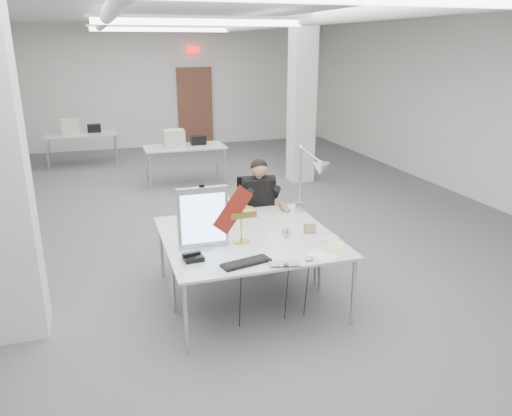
{
  "coord_description": "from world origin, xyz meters",
  "views": [
    {
      "loc": [
        -1.44,
        -6.83,
        2.72
      ],
      "look_at": [
        0.1,
        -2.0,
        1.04
      ],
      "focal_mm": 35.0,
      "sensor_mm": 36.0,
      "label": 1
    }
  ],
  "objects_px": {
    "beige_monitor": "(213,211)",
    "desk_main": "(261,253)",
    "bankers_lamp": "(241,226)",
    "laptop": "(286,266)",
    "monitor": "(203,218)",
    "desk_phone": "(193,258)",
    "office_chair": "(258,218)",
    "seated_person": "(259,193)",
    "architect_lamp": "(309,182)"
  },
  "relations": [
    {
      "from": "office_chair",
      "to": "beige_monitor",
      "type": "bearing_deg",
      "value": -131.9
    },
    {
      "from": "laptop",
      "to": "desk_phone",
      "type": "xyz_separation_m",
      "value": [
        -0.78,
        0.42,
        0.01
      ]
    },
    {
      "from": "architect_lamp",
      "to": "desk_main",
      "type": "bearing_deg",
      "value": -156.3
    },
    {
      "from": "monitor",
      "to": "desk_phone",
      "type": "height_order",
      "value": "monitor"
    },
    {
      "from": "office_chair",
      "to": "beige_monitor",
      "type": "relative_size",
      "value": 3.14
    },
    {
      "from": "desk_main",
      "to": "beige_monitor",
      "type": "height_order",
      "value": "beige_monitor"
    },
    {
      "from": "laptop",
      "to": "office_chair",
      "type": "bearing_deg",
      "value": 92.25
    },
    {
      "from": "architect_lamp",
      "to": "monitor",
      "type": "bearing_deg",
      "value": -179.26
    },
    {
      "from": "monitor",
      "to": "desk_phone",
      "type": "xyz_separation_m",
      "value": [
        -0.16,
        -0.28,
        -0.29
      ]
    },
    {
      "from": "office_chair",
      "to": "seated_person",
      "type": "relative_size",
      "value": 1.25
    },
    {
      "from": "architect_lamp",
      "to": "beige_monitor",
      "type": "bearing_deg",
      "value": 154.14
    },
    {
      "from": "desk_phone",
      "to": "beige_monitor",
      "type": "height_order",
      "value": "beige_monitor"
    },
    {
      "from": "beige_monitor",
      "to": "office_chair",
      "type": "bearing_deg",
      "value": 50.08
    },
    {
      "from": "desk_main",
      "to": "monitor",
      "type": "height_order",
      "value": "monitor"
    },
    {
      "from": "desk_phone",
      "to": "desk_main",
      "type": "bearing_deg",
      "value": -4.99
    },
    {
      "from": "laptop",
      "to": "bankers_lamp",
      "type": "bearing_deg",
      "value": 119.58
    },
    {
      "from": "office_chair",
      "to": "desk_phone",
      "type": "xyz_separation_m",
      "value": [
        -1.14,
        -1.51,
        0.23
      ]
    },
    {
      "from": "office_chair",
      "to": "seated_person",
      "type": "xyz_separation_m",
      "value": [
        0.0,
        -0.05,
        0.35
      ]
    },
    {
      "from": "office_chair",
      "to": "architect_lamp",
      "type": "bearing_deg",
      "value": -54.53
    },
    {
      "from": "desk_main",
      "to": "bankers_lamp",
      "type": "relative_size",
      "value": 5.14
    },
    {
      "from": "desk_phone",
      "to": "monitor",
      "type": "bearing_deg",
      "value": 55.21
    },
    {
      "from": "seated_person",
      "to": "monitor",
      "type": "distance_m",
      "value": 1.54
    },
    {
      "from": "desk_phone",
      "to": "architect_lamp",
      "type": "bearing_deg",
      "value": 22.14
    },
    {
      "from": "seated_person",
      "to": "laptop",
      "type": "bearing_deg",
      "value": -92.32
    },
    {
      "from": "office_chair",
      "to": "architect_lamp",
      "type": "relative_size",
      "value": 1.23
    },
    {
      "from": "desk_main",
      "to": "monitor",
      "type": "distance_m",
      "value": 0.68
    },
    {
      "from": "seated_person",
      "to": "monitor",
      "type": "relative_size",
      "value": 1.39
    },
    {
      "from": "desk_main",
      "to": "bankers_lamp",
      "type": "height_order",
      "value": "bankers_lamp"
    },
    {
      "from": "laptop",
      "to": "architect_lamp",
      "type": "xyz_separation_m",
      "value": [
        0.73,
        1.19,
        0.43
      ]
    },
    {
      "from": "monitor",
      "to": "laptop",
      "type": "relative_size",
      "value": 2.16
    },
    {
      "from": "office_chair",
      "to": "beige_monitor",
      "type": "xyz_separation_m",
      "value": [
        -0.73,
        -0.61,
        0.37
      ]
    },
    {
      "from": "desk_main",
      "to": "office_chair",
      "type": "distance_m",
      "value": 1.59
    },
    {
      "from": "beige_monitor",
      "to": "desk_main",
      "type": "bearing_deg",
      "value": -62.68
    },
    {
      "from": "laptop",
      "to": "architect_lamp",
      "type": "relative_size",
      "value": 0.33
    },
    {
      "from": "office_chair",
      "to": "bankers_lamp",
      "type": "xyz_separation_m",
      "value": [
        -0.57,
        -1.21,
        0.38
      ]
    },
    {
      "from": "laptop",
      "to": "architect_lamp",
      "type": "bearing_deg",
      "value": 71.18
    },
    {
      "from": "seated_person",
      "to": "bankers_lamp",
      "type": "relative_size",
      "value": 2.52
    },
    {
      "from": "laptop",
      "to": "desk_phone",
      "type": "distance_m",
      "value": 0.89
    },
    {
      "from": "desk_main",
      "to": "office_chair",
      "type": "relative_size",
      "value": 1.64
    },
    {
      "from": "beige_monitor",
      "to": "laptop",
      "type": "bearing_deg",
      "value": -63.8
    },
    {
      "from": "office_chair",
      "to": "monitor",
      "type": "distance_m",
      "value": 1.65
    },
    {
      "from": "desk_main",
      "to": "architect_lamp",
      "type": "relative_size",
      "value": 2.02
    },
    {
      "from": "office_chair",
      "to": "monitor",
      "type": "height_order",
      "value": "monitor"
    },
    {
      "from": "desk_main",
      "to": "seated_person",
      "type": "bearing_deg",
      "value": 72.74
    },
    {
      "from": "beige_monitor",
      "to": "architect_lamp",
      "type": "xyz_separation_m",
      "value": [
        1.11,
        -0.13,
        0.28
      ]
    },
    {
      "from": "beige_monitor",
      "to": "desk_phone",
      "type": "bearing_deg",
      "value": -104.02
    },
    {
      "from": "office_chair",
      "to": "bankers_lamp",
      "type": "height_order",
      "value": "bankers_lamp"
    },
    {
      "from": "desk_phone",
      "to": "laptop",
      "type": "bearing_deg",
      "value": -33.18
    },
    {
      "from": "office_chair",
      "to": "desk_phone",
      "type": "height_order",
      "value": "office_chair"
    },
    {
      "from": "office_chair",
      "to": "laptop",
      "type": "relative_size",
      "value": 3.76
    }
  ]
}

